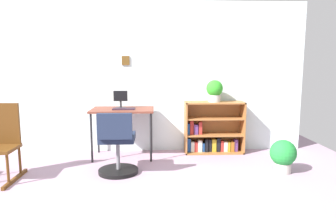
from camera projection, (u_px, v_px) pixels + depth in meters
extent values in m
plane|color=#A2859A|center=(137.00, 208.00, 3.03)|extent=(6.24, 6.24, 0.00)
cube|color=silver|center=(144.00, 78.00, 4.97)|extent=(5.20, 0.10, 2.40)
cube|color=#583B16|center=(126.00, 60.00, 4.86)|extent=(0.12, 0.02, 0.14)
cube|color=brown|center=(123.00, 110.00, 4.63)|extent=(0.94, 0.60, 0.03)
cylinder|color=black|center=(92.00, 138.00, 4.41)|extent=(0.03, 0.03, 0.72)
cylinder|color=black|center=(151.00, 138.00, 4.45)|extent=(0.03, 0.03, 0.72)
cylinder|color=black|center=(98.00, 131.00, 4.92)|extent=(0.03, 0.03, 0.72)
cylinder|color=black|center=(151.00, 130.00, 4.96)|extent=(0.03, 0.03, 0.72)
cylinder|color=#262628|center=(121.00, 108.00, 4.70)|extent=(0.17, 0.17, 0.01)
cylinder|color=#262628|center=(121.00, 104.00, 4.69)|extent=(0.03, 0.03, 0.10)
cube|color=black|center=(120.00, 96.00, 4.66)|extent=(0.21, 0.02, 0.16)
cube|color=#2C1C29|center=(124.00, 109.00, 4.55)|extent=(0.33, 0.15, 0.02)
cylinder|color=black|center=(118.00, 171.00, 4.02)|extent=(0.52, 0.52, 0.05)
cylinder|color=slate|center=(118.00, 155.00, 3.99)|extent=(0.05, 0.05, 0.38)
cube|color=#1C263D|center=(118.00, 137.00, 3.95)|extent=(0.44, 0.44, 0.08)
cube|color=#1C263D|center=(115.00, 126.00, 3.68)|extent=(0.42, 0.07, 0.31)
cube|color=#553111|center=(15.00, 179.00, 3.74)|extent=(0.04, 0.64, 0.04)
cylinder|color=#553111|center=(8.00, 168.00, 3.56)|extent=(0.03, 0.03, 0.34)
cylinder|color=#553111|center=(20.00, 160.00, 3.87)|extent=(0.03, 0.03, 0.34)
cube|color=#553111|center=(3.00, 124.00, 3.82)|extent=(0.40, 0.04, 0.51)
cube|color=#9D6231|center=(186.00, 128.00, 4.89)|extent=(0.02, 0.30, 0.83)
cube|color=#9D6231|center=(242.00, 127.00, 4.93)|extent=(0.02, 0.30, 0.83)
cube|color=#9D6231|center=(215.00, 103.00, 4.85)|extent=(0.94, 0.30, 0.02)
cube|color=#9D6231|center=(214.00, 152.00, 4.97)|extent=(0.94, 0.30, 0.02)
cube|color=#9D6231|center=(213.00, 126.00, 5.04)|extent=(0.94, 0.02, 0.83)
cube|color=#9D6231|center=(214.00, 134.00, 4.93)|extent=(0.89, 0.28, 0.02)
cube|color=#9D6231|center=(214.00, 118.00, 4.89)|extent=(0.89, 0.28, 0.02)
cube|color=#1E478C|center=(189.00, 145.00, 4.92)|extent=(0.06, 0.10, 0.22)
cube|color=beige|center=(192.00, 146.00, 4.93)|extent=(0.05, 0.13, 0.16)
cube|color=#B22D28|center=(196.00, 147.00, 4.93)|extent=(0.05, 0.10, 0.16)
cube|color=beige|center=(200.00, 146.00, 4.93)|extent=(0.07, 0.12, 0.19)
cube|color=#1E478C|center=(203.00, 147.00, 4.94)|extent=(0.04, 0.09, 0.14)
cube|color=black|center=(206.00, 145.00, 4.94)|extent=(0.05, 0.13, 0.20)
cube|color=black|center=(210.00, 145.00, 4.94)|extent=(0.05, 0.10, 0.20)
cube|color=#B79323|center=(214.00, 145.00, 4.94)|extent=(0.07, 0.10, 0.20)
cube|color=black|center=(218.00, 145.00, 4.94)|extent=(0.06, 0.11, 0.22)
cube|color=#B22D28|center=(222.00, 146.00, 4.95)|extent=(0.04, 0.11, 0.17)
cube|color=beige|center=(225.00, 146.00, 4.95)|extent=(0.06, 0.11, 0.16)
cube|color=#B79323|center=(228.00, 146.00, 4.95)|extent=(0.04, 0.11, 0.16)
cube|color=#99591E|center=(232.00, 146.00, 4.96)|extent=(0.05, 0.12, 0.16)
cube|color=#593372|center=(235.00, 145.00, 4.96)|extent=(0.06, 0.10, 0.19)
cube|color=#1E478C|center=(188.00, 129.00, 4.88)|extent=(0.03, 0.11, 0.18)
cube|color=#B22D28|center=(192.00, 127.00, 4.88)|extent=(0.05, 0.11, 0.22)
cube|color=#593372|center=(196.00, 129.00, 4.89)|extent=(0.07, 0.11, 0.16)
cube|color=#B22D28|center=(200.00, 128.00, 4.89)|extent=(0.05, 0.10, 0.20)
cylinder|color=#B7B2A8|center=(214.00, 98.00, 4.82)|extent=(0.19, 0.19, 0.11)
sphere|color=green|center=(215.00, 88.00, 4.80)|extent=(0.26, 0.26, 0.26)
cylinder|color=#B7B2A8|center=(282.00, 168.00, 4.03)|extent=(0.22, 0.22, 0.13)
sphere|color=#228735|center=(283.00, 153.00, 4.00)|extent=(0.34, 0.34, 0.34)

